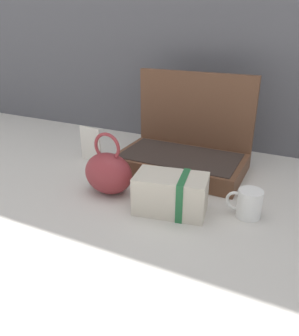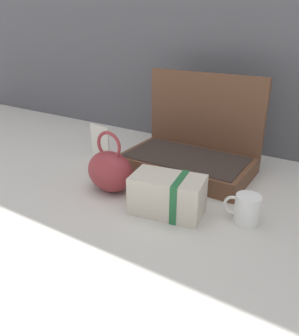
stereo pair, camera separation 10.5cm
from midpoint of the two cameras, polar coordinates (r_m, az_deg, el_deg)
ground_plane at (r=1.12m, az=2.57°, el=-4.36°), size 6.00×6.00×0.00m
open_suitcase at (r=1.28m, az=9.58°, el=3.09°), size 0.47×0.29×0.35m
teal_pouch_handbag at (r=1.10m, az=-4.04°, el=-0.53°), size 0.17×0.12×0.21m
cream_toiletry_bag at (r=0.99m, az=6.32°, el=-4.66°), size 0.23×0.15×0.12m
coffee_mug at (r=1.00m, az=19.11°, el=-6.69°), size 0.11×0.07×0.08m
info_card_left at (r=1.38m, az=-6.28°, el=4.36°), size 0.10×0.02×0.14m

